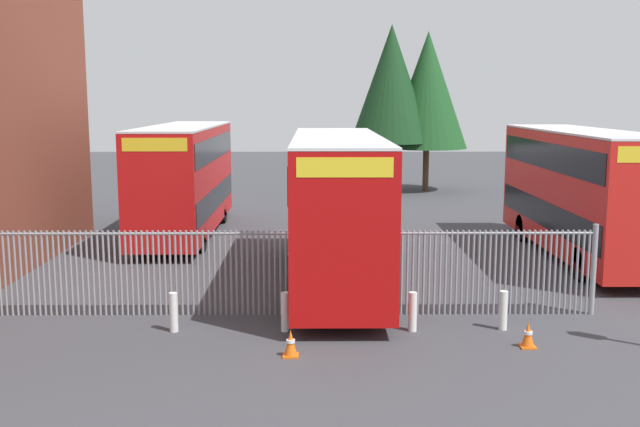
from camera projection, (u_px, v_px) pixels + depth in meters
name	position (u px, v px, depth m)	size (l,w,h in m)	color
ground_plane	(319.00, 251.00, 26.76)	(100.00, 100.00, 0.00)	#3D3D42
palisade_fence	(289.00, 270.00, 18.67)	(15.68, 0.14, 2.35)	gray
double_decker_bus_near_gate	(337.00, 204.00, 21.60)	(2.54, 10.81, 4.42)	#B70C0C
double_decker_bus_behind_fence_left	(581.00, 188.00, 25.26)	(2.54, 10.81, 4.42)	red
double_decker_bus_behind_fence_right	(185.00, 176.00, 29.42)	(2.54, 10.81, 4.42)	red
bollard_near_left	(174.00, 312.00, 17.42)	(0.20, 0.20, 0.95)	silver
bollard_center_front	(285.00, 312.00, 17.45)	(0.20, 0.20, 0.95)	silver
bollard_near_right	(413.00, 312.00, 17.46)	(0.20, 0.20, 0.95)	silver
bollard_far_right	(503.00, 310.00, 17.57)	(0.20, 0.20, 0.95)	silver
traffic_cone_by_gate	(528.00, 335.00, 16.33)	(0.34, 0.34, 0.59)	orange
traffic_cone_mid_forecourt	(291.00, 343.00, 15.76)	(0.34, 0.34, 0.59)	orange
tree_tall_back	(427.00, 90.00, 43.19)	(4.75, 4.75, 9.35)	#4C3823
tree_short_side	(391.00, 84.00, 42.65)	(4.74, 4.74, 9.70)	#4C3823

